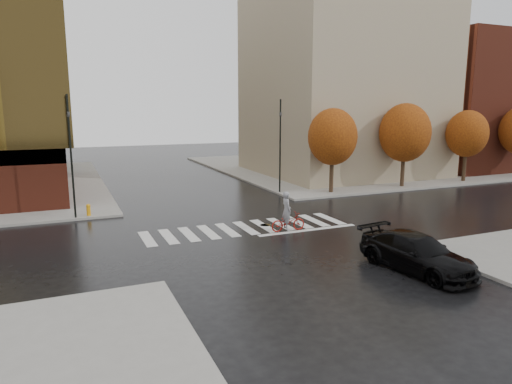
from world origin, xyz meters
TOP-DOWN VIEW (x-y plane):
  - ground at (0.00, 0.00)m, footprint 120.00×120.00m
  - sidewalk_ne at (21.00, 21.00)m, footprint 30.00×30.00m
  - crosswalk at (0.00, 0.50)m, footprint 12.00×3.00m
  - building_ne_tan at (17.00, 17.00)m, footprint 16.00×16.00m
  - building_ne_brick at (33.00, 16.00)m, footprint 14.00×14.00m
  - tree_ne_a at (10.00, 7.40)m, footprint 3.80×3.80m
  - tree_ne_b at (17.00, 7.40)m, footprint 4.20×4.20m
  - tree_ne_c at (24.00, 7.40)m, footprint 3.60×3.60m
  - sedan at (3.98, -8.61)m, footprint 2.85×5.50m
  - cyclist at (1.86, -1.00)m, footprint 1.98×0.78m
  - traffic_light_nw at (-8.75, 6.30)m, footprint 0.20×0.17m
  - traffic_light_ne at (6.30, 9.00)m, footprint 0.20×0.22m
  - fire_hydrant at (-7.99, 6.50)m, footprint 0.26×0.26m
  - manhole at (1.27, 0.62)m, footprint 0.75×0.75m

SIDE VIEW (x-z plane):
  - ground at x=0.00m, z-range 0.00..0.00m
  - crosswalk at x=0.00m, z-range 0.00..0.01m
  - manhole at x=1.27m, z-range 0.00..0.01m
  - sidewalk_ne at x=21.00m, z-range 0.00..0.15m
  - fire_hydrant at x=-7.99m, z-range 0.19..0.92m
  - cyclist at x=1.86m, z-range -0.35..1.87m
  - sedan at x=3.98m, z-range 0.00..1.52m
  - traffic_light_ne at x=6.30m, z-range 0.63..7.78m
  - traffic_light_nw at x=-8.75m, z-range 0.66..7.96m
  - tree_ne_c at x=24.00m, z-range 1.22..7.53m
  - tree_ne_a at x=10.00m, z-range 1.20..7.71m
  - tree_ne_b at x=17.00m, z-range 1.17..8.07m
  - building_ne_brick at x=33.00m, z-range 0.15..14.15m
  - building_ne_tan at x=17.00m, z-range 0.15..18.15m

